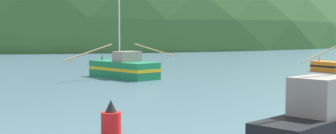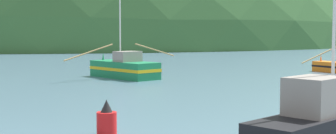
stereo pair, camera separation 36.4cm
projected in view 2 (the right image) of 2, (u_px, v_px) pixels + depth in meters
name	position (u px, v px, depth m)	size (l,w,h in m)	color
hill_far_center	(300.00, 39.00, 278.64)	(143.82, 115.06, 91.33)	#516B38
hill_mid_right	(329.00, 42.00, 205.53)	(115.25, 92.20, 92.59)	#47703D
hill_far_right	(88.00, 43.00, 174.15)	(212.27, 169.82, 101.61)	#386633
fishing_boat_green	(124.00, 68.00, 42.45)	(10.91, 7.60, 8.00)	#197A47
fishing_boat_black	(324.00, 123.00, 17.05)	(7.92, 5.65, 7.91)	black
channel_buoy	(107.00, 121.00, 18.91)	(0.81, 0.81, 1.42)	red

